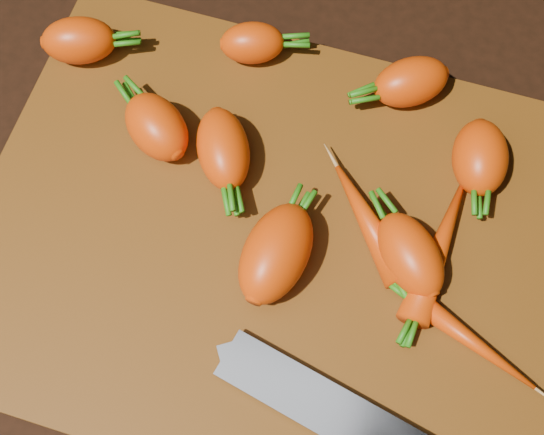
# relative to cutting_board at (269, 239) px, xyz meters

# --- Properties ---
(ground) EXTENTS (2.00, 2.00, 0.01)m
(ground) POSITION_rel_cutting_board_xyz_m (0.00, 0.00, -0.01)
(ground) COLOR black
(cutting_board) EXTENTS (0.50, 0.40, 0.01)m
(cutting_board) POSITION_rel_cutting_board_xyz_m (0.00, 0.00, 0.00)
(cutting_board) COLOR #532B07
(cutting_board) RESTS_ON ground
(carrot_0) EXTENTS (0.08, 0.06, 0.04)m
(carrot_0) POSITION_rel_cutting_board_xyz_m (-0.22, 0.12, 0.03)
(carrot_0) COLOR #F2470A
(carrot_0) RESTS_ON cutting_board
(carrot_1) EXTENTS (0.08, 0.08, 0.05)m
(carrot_1) POSITION_rel_cutting_board_xyz_m (-0.12, 0.06, 0.03)
(carrot_1) COLOR #F2470A
(carrot_1) RESTS_ON cutting_board
(carrot_2) EXTENTS (0.08, 0.09, 0.04)m
(carrot_2) POSITION_rel_cutting_board_xyz_m (-0.06, 0.06, 0.03)
(carrot_2) COLOR #F2470A
(carrot_2) RESTS_ON cutting_board
(carrot_3) EXTENTS (0.06, 0.10, 0.05)m
(carrot_3) POSITION_rel_cutting_board_xyz_m (0.01, -0.02, 0.03)
(carrot_3) COLOR #F2470A
(carrot_3) RESTS_ON cutting_board
(carrot_4) EXTENTS (0.08, 0.08, 0.04)m
(carrot_4) POSITION_rel_cutting_board_xyz_m (0.08, 0.17, 0.03)
(carrot_4) COLOR #F2470A
(carrot_4) RESTS_ON cutting_board
(carrot_5) EXTENTS (0.07, 0.06, 0.04)m
(carrot_5) POSITION_rel_cutting_board_xyz_m (-0.07, 0.17, 0.03)
(carrot_5) COLOR #F2470A
(carrot_5) RESTS_ON cutting_board
(carrot_6) EXTENTS (0.08, 0.09, 0.05)m
(carrot_6) POSITION_rel_cutting_board_xyz_m (0.12, 0.01, 0.03)
(carrot_6) COLOR #F2470A
(carrot_6) RESTS_ON cutting_board
(carrot_7) EXTENTS (0.04, 0.13, 0.03)m
(carrot_7) POSITION_rel_cutting_board_xyz_m (0.14, 0.02, 0.02)
(carrot_7) COLOR #F2470A
(carrot_7) RESTS_ON cutting_board
(carrot_8) EXTENTS (0.12, 0.06, 0.02)m
(carrot_8) POSITION_rel_cutting_board_xyz_m (0.18, -0.04, 0.02)
(carrot_8) COLOR #F2470A
(carrot_8) RESTS_ON cutting_board
(carrot_9) EXTENTS (0.10, 0.10, 0.03)m
(carrot_9) POSITION_rel_cutting_board_xyz_m (0.08, 0.03, 0.02)
(carrot_9) COLOR #F2470A
(carrot_9) RESTS_ON cutting_board
(carrot_10) EXTENTS (0.06, 0.08, 0.05)m
(carrot_10) POSITION_rel_cutting_board_xyz_m (0.15, 0.11, 0.03)
(carrot_10) COLOR #F2470A
(carrot_10) RESTS_ON cutting_board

